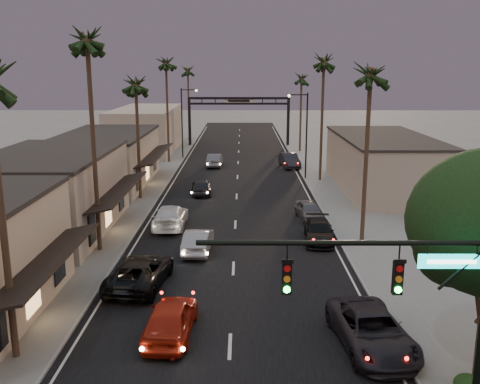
{
  "coord_description": "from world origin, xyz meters",
  "views": [
    {
      "loc": [
        0.51,
        -10.45,
        11.43
      ],
      "look_at": [
        0.35,
        28.06,
        2.5
      ],
      "focal_mm": 40.0,
      "sensor_mm": 36.0,
      "label": 1
    }
  ],
  "objects_px": {
    "oncoming_silver": "(198,241)",
    "palm_ld": "(166,60)",
    "palm_far": "(188,68)",
    "traffic_signal": "(420,293)",
    "palm_ra": "(371,68)",
    "palm_lb": "(87,34)",
    "curbside_near": "(372,330)",
    "palm_rc": "(302,76)",
    "curbside_black": "(319,231)",
    "palm_lc": "(136,80)",
    "streetlight_left": "(184,117)",
    "oncoming_red": "(171,318)",
    "palm_rb": "(324,58)",
    "streetlight_right": "(304,129)",
    "arch": "(239,109)",
    "oncoming_pickup": "(140,272)"
  },
  "relations": [
    {
      "from": "palm_far",
      "to": "oncoming_red",
      "type": "height_order",
      "value": "palm_far"
    },
    {
      "from": "palm_ra",
      "to": "curbside_near",
      "type": "distance_m",
      "value": 17.86
    },
    {
      "from": "palm_ra",
      "to": "oncoming_red",
      "type": "xyz_separation_m",
      "value": [
        -11.2,
        -13.09,
        -10.62
      ]
    },
    {
      "from": "palm_far",
      "to": "oncoming_pickup",
      "type": "distance_m",
      "value": 62.59
    },
    {
      "from": "palm_rb",
      "to": "curbside_black",
      "type": "distance_m",
      "value": 23.29
    },
    {
      "from": "palm_rc",
      "to": "palm_ld",
      "type": "bearing_deg",
      "value": -152.38
    },
    {
      "from": "palm_lc",
      "to": "streetlight_left",
      "type": "bearing_deg",
      "value": 85.63
    },
    {
      "from": "curbside_near",
      "to": "streetlight_right",
      "type": "bearing_deg",
      "value": 81.94
    },
    {
      "from": "palm_ld",
      "to": "palm_far",
      "type": "height_order",
      "value": "palm_ld"
    },
    {
      "from": "streetlight_left",
      "to": "curbside_near",
      "type": "bearing_deg",
      "value": -75.06
    },
    {
      "from": "palm_lc",
      "to": "palm_ra",
      "type": "height_order",
      "value": "palm_ra"
    },
    {
      "from": "palm_ld",
      "to": "oncoming_pickup",
      "type": "height_order",
      "value": "palm_ld"
    },
    {
      "from": "palm_far",
      "to": "curbside_near",
      "type": "xyz_separation_m",
      "value": [
        14.21,
        -68.08,
        -10.64
      ]
    },
    {
      "from": "streetlight_left",
      "to": "palm_lb",
      "type": "distance_m",
      "value": 36.93
    },
    {
      "from": "arch",
      "to": "oncoming_silver",
      "type": "xyz_separation_m",
      "value": [
        -2.29,
        -48.08,
        -4.8
      ]
    },
    {
      "from": "streetlight_left",
      "to": "streetlight_right",
      "type": "bearing_deg",
      "value": -43.21
    },
    {
      "from": "traffic_signal",
      "to": "palm_rb",
      "type": "bearing_deg",
      "value": 85.84
    },
    {
      "from": "palm_ra",
      "to": "oncoming_silver",
      "type": "bearing_deg",
      "value": -169.16
    },
    {
      "from": "streetlight_left",
      "to": "palm_ra",
      "type": "height_order",
      "value": "palm_ra"
    },
    {
      "from": "oncoming_silver",
      "to": "palm_ld",
      "type": "bearing_deg",
      "value": -76.02
    },
    {
      "from": "palm_rb",
      "to": "oncoming_red",
      "type": "height_order",
      "value": "palm_rb"
    },
    {
      "from": "palm_lb",
      "to": "oncoming_pickup",
      "type": "distance_m",
      "value": 14.25
    },
    {
      "from": "oncoming_silver",
      "to": "curbside_black",
      "type": "bearing_deg",
      "value": -161.56
    },
    {
      "from": "streetlight_left",
      "to": "palm_lc",
      "type": "height_order",
      "value": "palm_lc"
    },
    {
      "from": "palm_lc",
      "to": "curbside_near",
      "type": "distance_m",
      "value": 31.38
    },
    {
      "from": "palm_lb",
      "to": "streetlight_left",
      "type": "bearing_deg",
      "value": 87.33
    },
    {
      "from": "palm_rc",
      "to": "curbside_near",
      "type": "xyz_separation_m",
      "value": [
        -2.69,
        -54.08,
        -9.67
      ]
    },
    {
      "from": "palm_lb",
      "to": "palm_ra",
      "type": "relative_size",
      "value": 1.15
    },
    {
      "from": "palm_far",
      "to": "oncoming_pickup",
      "type": "height_order",
      "value": "palm_far"
    },
    {
      "from": "palm_lc",
      "to": "palm_rc",
      "type": "xyz_separation_m",
      "value": [
        17.2,
        28.0,
        0.0
      ]
    },
    {
      "from": "arch",
      "to": "streetlight_left",
      "type": "height_order",
      "value": "streetlight_left"
    },
    {
      "from": "curbside_black",
      "to": "streetlight_right",
      "type": "bearing_deg",
      "value": 91.41
    },
    {
      "from": "palm_rc",
      "to": "oncoming_red",
      "type": "xyz_separation_m",
      "value": [
        -11.2,
        -53.09,
        -9.64
      ]
    },
    {
      "from": "palm_rb",
      "to": "curbside_near",
      "type": "bearing_deg",
      "value": -94.51
    },
    {
      "from": "arch",
      "to": "oncoming_pickup",
      "type": "xyz_separation_m",
      "value": [
        -4.95,
        -53.58,
        -4.73
      ]
    },
    {
      "from": "streetlight_right",
      "to": "streetlight_left",
      "type": "xyz_separation_m",
      "value": [
        -13.84,
        13.0,
        0.0
      ]
    },
    {
      "from": "streetlight_right",
      "to": "oncoming_pickup",
      "type": "bearing_deg",
      "value": -112.56
    },
    {
      "from": "palm_ld",
      "to": "palm_ra",
      "type": "bearing_deg",
      "value": -60.98
    },
    {
      "from": "palm_rb",
      "to": "palm_far",
      "type": "bearing_deg",
      "value": 116.43
    },
    {
      "from": "palm_rb",
      "to": "palm_far",
      "type": "xyz_separation_m",
      "value": [
        -16.9,
        34.0,
        -0.97
      ]
    },
    {
      "from": "palm_lb",
      "to": "palm_rc",
      "type": "distance_m",
      "value": 45.48
    },
    {
      "from": "oncoming_red",
      "to": "oncoming_silver",
      "type": "relative_size",
      "value": 1.08
    },
    {
      "from": "streetlight_right",
      "to": "palm_rb",
      "type": "distance_m",
      "value": 7.35
    },
    {
      "from": "traffic_signal",
      "to": "oncoming_silver",
      "type": "relative_size",
      "value": 1.9
    },
    {
      "from": "traffic_signal",
      "to": "palm_lb",
      "type": "xyz_separation_m",
      "value": [
        -14.29,
        18.0,
        8.3
      ]
    },
    {
      "from": "traffic_signal",
      "to": "streetlight_left",
      "type": "bearing_deg",
      "value": 103.14
    },
    {
      "from": "traffic_signal",
      "to": "palm_ra",
      "type": "distance_m",
      "value": 21.19
    },
    {
      "from": "oncoming_silver",
      "to": "curbside_black",
      "type": "height_order",
      "value": "oncoming_silver"
    },
    {
      "from": "palm_lb",
      "to": "curbside_near",
      "type": "height_order",
      "value": "palm_lb"
    },
    {
      "from": "palm_ld",
      "to": "palm_rc",
      "type": "relative_size",
      "value": 1.16
    }
  ]
}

